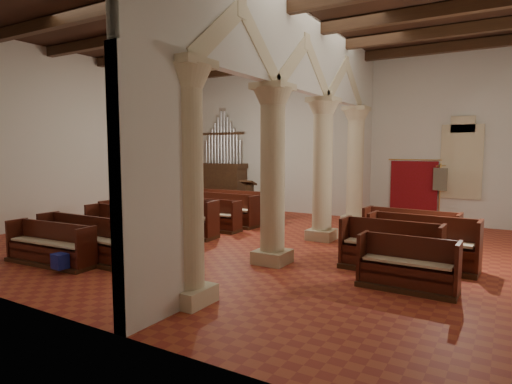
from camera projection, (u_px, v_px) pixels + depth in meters
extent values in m
plane|color=#A03D23|center=(242.00, 242.00, 12.08)|extent=(14.00, 14.00, 0.00)
plane|color=#331C11|center=(241.00, 23.00, 11.48)|extent=(14.00, 14.00, 0.00)
cube|color=silver|center=(323.00, 140.00, 16.91)|extent=(14.00, 0.02, 6.00)
cube|color=silver|center=(33.00, 125.00, 6.65)|extent=(14.00, 0.02, 6.00)
cube|color=silver|center=(77.00, 139.00, 15.34)|extent=(0.02, 12.00, 6.00)
cube|color=#C5B492|center=(188.00, 294.00, 7.30)|extent=(0.75, 0.75, 0.30)
cylinder|color=#C5B492|center=(187.00, 190.00, 7.12)|extent=(0.56, 0.56, 3.30)
cube|color=#C5B492|center=(272.00, 257.00, 9.87)|extent=(0.75, 0.75, 0.30)
cylinder|color=#C5B492|center=(273.00, 179.00, 9.69)|extent=(0.56, 0.56, 3.30)
cube|color=#C5B492|center=(322.00, 234.00, 12.43)|extent=(0.75, 0.75, 0.30)
cylinder|color=#C5B492|center=(322.00, 173.00, 12.25)|extent=(0.56, 0.56, 3.30)
cube|color=#C5B492|center=(354.00, 220.00, 15.00)|extent=(0.75, 0.75, 0.30)
cylinder|color=#C5B492|center=(355.00, 169.00, 14.82)|extent=(0.56, 0.56, 3.30)
cube|color=silver|center=(302.00, 52.00, 10.66)|extent=(0.25, 11.90, 1.93)
cube|color=#31705D|center=(461.00, 162.00, 14.43)|extent=(1.00, 0.03, 2.20)
cube|color=#3A2512|center=(223.00, 188.00, 18.98)|extent=(2.00, 0.80, 1.80)
cube|color=#3A2512|center=(223.00, 166.00, 18.88)|extent=(2.10, 0.85, 0.20)
cube|color=#341C10|center=(250.00, 213.00, 17.27)|extent=(0.51, 0.51, 0.11)
cube|color=#341C10|center=(250.00, 199.00, 17.21)|extent=(0.25, 0.25, 1.24)
cube|color=#341C10|center=(248.00, 183.00, 17.07)|extent=(0.57, 0.45, 0.22)
cube|color=maroon|center=(413.00, 191.00, 15.25)|extent=(1.60, 0.06, 2.10)
cylinder|color=#C08A3C|center=(415.00, 160.00, 15.12)|extent=(1.80, 0.04, 0.04)
cone|color=#3A2512|center=(438.00, 225.00, 14.53)|extent=(0.32, 0.32, 0.11)
cylinder|color=#C08A3C|center=(440.00, 195.00, 14.43)|extent=(0.04, 0.04, 2.15)
cylinder|color=#C08A3C|center=(441.00, 166.00, 14.33)|extent=(0.24, 0.60, 0.03)
cube|color=navy|center=(440.00, 179.00, 14.36)|extent=(0.47, 0.19, 0.76)
cube|color=navy|center=(60.00, 261.00, 9.07)|extent=(0.34, 0.29, 0.32)
cube|color=navy|center=(184.00, 251.00, 9.97)|extent=(0.36, 0.31, 0.33)
cube|color=navy|center=(160.00, 235.00, 11.67)|extent=(0.41, 0.36, 0.35)
cylinder|color=white|center=(48.00, 252.00, 10.29)|extent=(0.94, 0.37, 0.10)
cylinder|color=white|center=(94.00, 248.00, 10.67)|extent=(0.95, 0.40, 0.10)
cube|color=#3A2512|center=(50.00, 262.00, 9.76)|extent=(2.44, 0.78, 0.09)
cube|color=#541C12|center=(48.00, 252.00, 9.70)|extent=(2.28, 0.50, 0.41)
cube|color=#541C12|center=(56.00, 241.00, 9.86)|extent=(2.26, 0.21, 0.86)
cube|color=#541C12|center=(21.00, 236.00, 10.33)|extent=(0.10, 0.55, 0.86)
cube|color=#541C12|center=(84.00, 248.00, 9.14)|extent=(0.10, 0.55, 0.86)
cube|color=beige|center=(48.00, 242.00, 9.68)|extent=(2.18, 0.46, 0.05)
cube|color=#3A2512|center=(89.00, 259.00, 10.05)|extent=(3.18, 0.70, 0.10)
cube|color=#4A130F|center=(87.00, 248.00, 9.98)|extent=(3.02, 0.40, 0.44)
cube|color=#4A130F|center=(95.00, 236.00, 10.15)|extent=(3.02, 0.08, 0.94)
cube|color=#4A130F|center=(49.00, 231.00, 10.81)|extent=(0.07, 0.59, 0.94)
cube|color=#4A130F|center=(137.00, 245.00, 9.23)|extent=(0.07, 0.59, 0.94)
cube|color=beige|center=(87.00, 238.00, 9.96)|extent=(2.90, 0.36, 0.05)
cube|color=#3A2512|center=(125.00, 245.00, 11.53)|extent=(2.76, 0.86, 0.10)
cube|color=#46100F|center=(124.00, 235.00, 11.46)|extent=(2.59, 0.55, 0.46)
cube|color=#46100F|center=(130.00, 224.00, 11.63)|extent=(2.57, 0.21, 0.97)
cube|color=#46100F|center=(93.00, 221.00, 12.17)|extent=(0.10, 0.62, 0.97)
cube|color=#46100F|center=(162.00, 230.00, 10.82)|extent=(0.10, 0.62, 0.97)
cube|color=beige|center=(123.00, 226.00, 11.43)|extent=(2.49, 0.50, 0.05)
cube|color=#3A2512|center=(146.00, 241.00, 12.04)|extent=(3.13, 0.88, 0.11)
cube|color=#532411|center=(145.00, 231.00, 11.97)|extent=(2.97, 0.55, 0.48)
cube|color=#532411|center=(151.00, 220.00, 12.15)|extent=(2.96, 0.20, 1.01)
cube|color=#532411|center=(109.00, 217.00, 12.78)|extent=(0.10, 0.64, 1.01)
cube|color=#532411|center=(188.00, 226.00, 11.23)|extent=(0.10, 0.64, 1.01)
cube|color=beige|center=(144.00, 221.00, 11.94)|extent=(2.85, 0.50, 0.05)
cube|color=#3A2512|center=(174.00, 234.00, 13.01)|extent=(2.86, 0.93, 0.11)
cube|color=#491F0F|center=(173.00, 225.00, 12.94)|extent=(2.68, 0.60, 0.48)
cube|color=#491F0F|center=(178.00, 215.00, 13.12)|extent=(2.66, 0.25, 1.02)
cube|color=#491F0F|center=(142.00, 212.00, 13.67)|extent=(0.12, 0.65, 1.02)
cube|color=#491F0F|center=(211.00, 219.00, 12.28)|extent=(0.12, 0.65, 1.02)
cube|color=beige|center=(173.00, 216.00, 12.91)|extent=(2.58, 0.55, 0.05)
cube|color=#3A2512|center=(198.00, 227.00, 14.15)|extent=(3.12, 0.76, 0.10)
cube|color=#461A0F|center=(196.00, 220.00, 14.08)|extent=(2.97, 0.47, 0.43)
cube|color=#461A0F|center=(201.00, 212.00, 14.25)|extent=(2.96, 0.15, 0.91)
cube|color=#461A0F|center=(163.00, 209.00, 14.89)|extent=(0.08, 0.57, 0.91)
cube|color=#461A0F|center=(236.00, 216.00, 13.34)|extent=(0.08, 0.57, 0.91)
cube|color=beige|center=(196.00, 212.00, 14.06)|extent=(2.85, 0.43, 0.05)
cube|color=#3A2512|center=(218.00, 223.00, 14.97)|extent=(3.14, 0.89, 0.10)
cube|color=#4E1F10|center=(217.00, 215.00, 14.90)|extent=(2.97, 0.57, 0.47)
cube|color=#4E1F10|center=(221.00, 207.00, 15.08)|extent=(2.95, 0.23, 0.99)
cube|color=#4E1F10|center=(184.00, 205.00, 15.71)|extent=(0.10, 0.63, 0.99)
cube|color=#4E1F10|center=(255.00, 211.00, 14.17)|extent=(0.10, 0.63, 0.99)
cube|color=beige|center=(217.00, 208.00, 14.88)|extent=(2.85, 0.52, 0.05)
cube|color=#3A2512|center=(223.00, 219.00, 15.73)|extent=(3.48, 0.91, 0.11)
cube|color=#471F0F|center=(222.00, 211.00, 15.66)|extent=(3.32, 0.58, 0.48)
cube|color=#471F0F|center=(226.00, 204.00, 15.84)|extent=(3.30, 0.23, 1.02)
cube|color=#471F0F|center=(188.00, 201.00, 16.56)|extent=(0.10, 0.65, 1.02)
cube|color=#471F0F|center=(263.00, 207.00, 14.83)|extent=(0.10, 0.65, 1.02)
cube|color=beige|center=(222.00, 204.00, 15.63)|extent=(3.19, 0.53, 0.05)
cube|color=#3A2512|center=(247.00, 216.00, 16.65)|extent=(2.90, 0.74, 0.09)
cube|color=#531811|center=(246.00, 209.00, 16.59)|extent=(2.74, 0.46, 0.42)
cube|color=#531811|center=(249.00, 203.00, 16.75)|extent=(2.73, 0.16, 0.88)
cube|color=#531811|center=(218.00, 201.00, 17.34)|extent=(0.08, 0.56, 0.88)
cube|color=#531811|center=(279.00, 206.00, 15.91)|extent=(0.08, 0.56, 0.88)
cube|color=beige|center=(246.00, 203.00, 16.57)|extent=(2.63, 0.42, 0.05)
cube|color=#3A2512|center=(406.00, 287.00, 8.01)|extent=(1.80, 0.70, 0.09)
cube|color=#531111|center=(406.00, 274.00, 7.94)|extent=(1.65, 0.41, 0.43)
cube|color=#531111|center=(409.00, 259.00, 8.10)|extent=(1.64, 0.10, 0.90)
cube|color=#531111|center=(362.00, 255.00, 8.41)|extent=(0.08, 0.57, 0.90)
cube|color=#531111|center=(458.00, 267.00, 7.54)|extent=(0.08, 0.57, 0.90)
cube|color=beige|center=(407.00, 262.00, 7.92)|extent=(1.58, 0.37, 0.05)
cube|color=#3A2512|center=(389.00, 269.00, 9.20)|extent=(2.13, 0.79, 0.10)
cube|color=#501311|center=(389.00, 257.00, 9.13)|extent=(1.97, 0.47, 0.47)
cube|color=#501311|center=(392.00, 242.00, 9.30)|extent=(1.96, 0.13, 0.99)
cube|color=#501311|center=(345.00, 239.00, 9.68)|extent=(0.09, 0.63, 0.99)
cube|color=#501311|center=(442.00, 250.00, 8.64)|extent=(0.09, 0.63, 0.99)
cube|color=beige|center=(390.00, 245.00, 9.10)|extent=(1.89, 0.43, 0.05)
cube|color=#3A2512|center=(421.00, 265.00, 9.50)|extent=(2.35, 0.89, 0.11)
cube|color=#451C0E|center=(421.00, 252.00, 9.42)|extent=(2.19, 0.55, 0.49)
cube|color=#451C0E|center=(424.00, 238.00, 9.61)|extent=(2.17, 0.19, 1.04)
cube|color=#451C0E|center=(372.00, 234.00, 10.03)|extent=(0.11, 0.66, 1.04)
cube|color=#451C0E|center=(479.00, 245.00, 8.89)|extent=(0.11, 0.66, 1.04)
cube|color=beige|center=(422.00, 240.00, 9.39)|extent=(2.10, 0.50, 0.05)
cube|color=#3A2512|center=(409.00, 253.00, 10.63)|extent=(2.31, 0.88, 0.11)
cube|color=#441F0E|center=(409.00, 242.00, 10.55)|extent=(2.14, 0.55, 0.48)
cube|color=#441F0E|center=(412.00, 229.00, 10.74)|extent=(2.12, 0.20, 1.02)
cube|color=#441F0E|center=(367.00, 226.00, 11.15)|extent=(0.11, 0.65, 1.02)
cube|color=#441F0E|center=(459.00, 235.00, 10.03)|extent=(0.11, 0.65, 1.02)
cube|color=beige|center=(410.00, 231.00, 10.53)|extent=(2.05, 0.50, 0.05)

